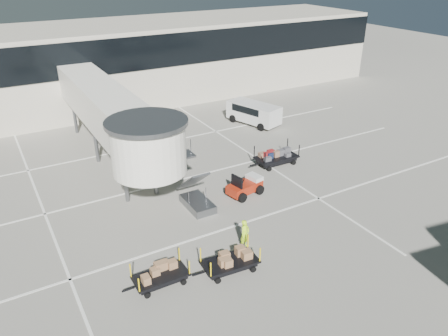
{
  "coord_description": "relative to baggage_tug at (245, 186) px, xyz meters",
  "views": [
    {
      "loc": [
        -11.84,
        -16.5,
        14.48
      ],
      "look_at": [
        0.85,
        5.55,
        2.0
      ],
      "focal_mm": 35.0,
      "sensor_mm": 36.0,
      "label": 1
    }
  ],
  "objects": [
    {
      "name": "minivan",
      "position": [
        7.93,
        11.23,
        0.59
      ],
      "size": [
        3.55,
        5.51,
        1.94
      ],
      "rotation": [
        0.0,
        0.0,
        0.31
      ],
      "color": "silver",
      "rests_on": "ground"
    },
    {
      "name": "baggage_tug",
      "position": [
        0.0,
        0.0,
        0.0
      ],
      "size": [
        2.61,
        1.95,
        1.6
      ],
      "rotation": [
        0.0,
        0.0,
        0.19
      ],
      "color": "maroon",
      "rests_on": "ground"
    },
    {
      "name": "box_cart_near",
      "position": [
        -5.01,
        -6.28,
        -0.07
      ],
      "size": [
        3.52,
        1.62,
        1.36
      ],
      "rotation": [
        0.0,
        0.0,
        -0.08
      ],
      "color": "black",
      "rests_on": "ground"
    },
    {
      "name": "jet_bridge",
      "position": [
        -6.1,
        7.32,
        3.7
      ],
      "size": [
        5.7,
        20.4,
        6.03
      ],
      "color": "white",
      "rests_on": "ground"
    },
    {
      "name": "lane_markings",
      "position": [
        -2.8,
        4.39,
        -0.57
      ],
      "size": [
        40.0,
        30.0,
        0.02
      ],
      "color": "white",
      "rests_on": "ground"
    },
    {
      "name": "ground",
      "position": [
        -2.13,
        -4.94,
        -0.58
      ],
      "size": [
        140.0,
        140.0,
        0.0
      ],
      "primitive_type": "plane",
      "color": "#9A9689",
      "rests_on": "ground"
    },
    {
      "name": "ground_worker",
      "position": [
        -3.2,
        -4.98,
        0.27
      ],
      "size": [
        0.72,
        0.59,
        1.7
      ],
      "primitive_type": "imported",
      "rotation": [
        0.0,
        0.0,
        0.35
      ],
      "color": "#B9F119",
      "rests_on": "ground"
    },
    {
      "name": "box_cart_far",
      "position": [
        -8.2,
        -5.52,
        -0.11
      ],
      "size": [
        3.27,
        1.34,
        1.28
      ],
      "rotation": [
        0.0,
        0.0,
        -0.01
      ],
      "color": "black",
      "rests_on": "ground"
    },
    {
      "name": "suitcase_cart",
      "position": [
        4.49,
        2.71,
        -0.01
      ],
      "size": [
        4.0,
        1.65,
        1.56
      ],
      "rotation": [
        0.0,
        0.0,
        -0.01
      ],
      "color": "black",
      "rests_on": "ground"
    },
    {
      "name": "terminal",
      "position": [
        -2.48,
        25.0,
        3.53
      ],
      "size": [
        64.0,
        12.11,
        15.2
      ],
      "color": "beige",
      "rests_on": "ground"
    }
  ]
}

